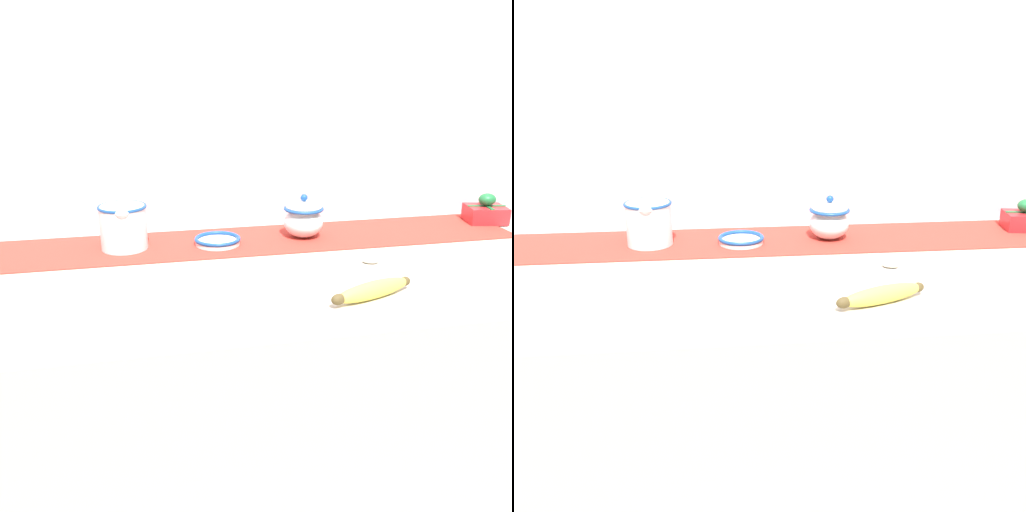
# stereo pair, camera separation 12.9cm
# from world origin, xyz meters

# --- Properties ---
(countertop) EXTENTS (1.60, 0.73, 0.93)m
(countertop) POSITION_xyz_m (0.00, 0.00, 0.47)
(countertop) COLOR beige
(countertop) RESTS_ON ground_plane
(back_wall) EXTENTS (2.40, 0.04, 2.40)m
(back_wall) POSITION_xyz_m (0.00, 0.38, 1.20)
(back_wall) COLOR silver
(back_wall) RESTS_ON ground_plane
(table_runner) EXTENTS (1.47, 0.26, 0.00)m
(table_runner) POSITION_xyz_m (0.00, 0.22, 0.93)
(table_runner) COLOR #B23328
(table_runner) RESTS_ON countertop
(cream_pitcher) EXTENTS (0.12, 0.15, 0.12)m
(cream_pitcher) POSITION_xyz_m (-0.34, 0.22, 0.99)
(cream_pitcher) COLOR white
(cream_pitcher) RESTS_ON countertop
(sugar_bowl) EXTENTS (0.11, 0.11, 0.12)m
(sugar_bowl) POSITION_xyz_m (0.14, 0.22, 0.99)
(sugar_bowl) COLOR white
(sugar_bowl) RESTS_ON countertop
(small_dish) EXTENTS (0.12, 0.12, 0.02)m
(small_dish) POSITION_xyz_m (-0.10, 0.21, 0.94)
(small_dish) COLOR white
(small_dish) RESTS_ON countertop
(banana) EXTENTS (0.21, 0.10, 0.04)m
(banana) POSITION_xyz_m (0.16, -0.21, 0.95)
(banana) COLOR #DBCC4C
(banana) RESTS_ON countertop
(spoon) EXTENTS (0.16, 0.07, 0.01)m
(spoon) POSITION_xyz_m (0.23, -0.01, 0.93)
(spoon) COLOR #A89E89
(spoon) RESTS_ON countertop
(gift_box) EXTENTS (0.13, 0.11, 0.09)m
(gift_box) POSITION_xyz_m (0.72, 0.25, 0.96)
(gift_box) COLOR red
(gift_box) RESTS_ON countertop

